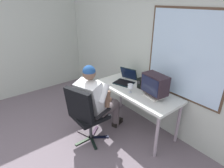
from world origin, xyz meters
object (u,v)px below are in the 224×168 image
office_chair (85,112)px  desk_speaker (140,83)px  laptop (126,79)px  desk (136,93)px  wine_glass (130,87)px  person_seated (96,99)px  crt_monitor (155,85)px

office_chair → desk_speaker: size_ratio=5.63×
laptop → desk_speaker: laptop is taller
desk → wine_glass: wine_glass is taller
desk_speaker → person_seated: bearing=-110.6°
laptop → wine_glass: (0.34, -0.22, 0.04)m
desk_speaker → wine_glass: bearing=-87.0°
desk → person_seated: size_ratio=1.17×
office_chair → person_seated: person_seated is taller
laptop → wine_glass: 0.41m
office_chair → desk_speaker: bearing=78.8°
office_chair → laptop: size_ratio=2.34×
office_chair → wine_glass: 0.81m
desk_speaker → desk: bearing=-85.2°
office_chair → desk: bearing=77.2°
laptop → wine_glass: size_ratio=3.04×
desk → wine_glass: size_ratio=10.70×
office_chair → laptop: bearing=98.4°
wine_glass → desk_speaker: size_ratio=0.79×
person_seated → laptop: 0.71m
desk → desk_speaker: 0.19m
desk → wine_glass: bearing=-88.0°
office_chair → laptop: 0.99m
person_seated → desk_speaker: 0.78m
desk → person_seated: bearing=-113.8°
person_seated → desk_speaker: person_seated is taller
wine_glass → desk_speaker: (-0.01, 0.24, -0.01)m
desk → laptop: (-0.34, 0.07, 0.14)m
office_chair → desk_speaker: 1.03m
desk → office_chair: size_ratio=1.51×
crt_monitor → person_seated: bearing=-132.8°
office_chair → wine_glass: bearing=74.3°
wine_glass → desk_speaker: bearing=93.0°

